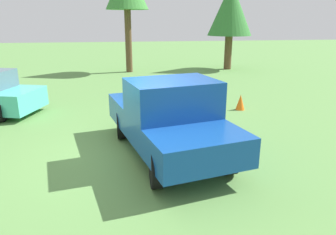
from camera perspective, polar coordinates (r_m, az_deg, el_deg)
ground_plane at (r=7.61m, az=-7.35°, el=-6.98°), size 80.00×80.00×0.00m
pickup_truck at (r=7.32m, az=0.32°, el=0.15°), size 4.74×2.83×1.83m
tree_far_center at (r=21.02m, az=11.13°, el=18.45°), size 2.74×2.74×5.30m
traffic_cone at (r=11.62m, az=12.85°, el=2.70°), size 0.32×0.32×0.55m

